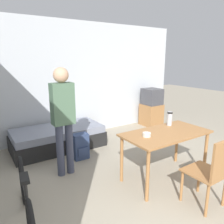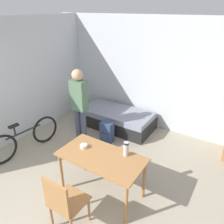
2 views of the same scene
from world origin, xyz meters
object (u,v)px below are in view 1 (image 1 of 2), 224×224
Objects in this scene: dining_table at (166,138)px; daybed at (58,138)px; person_standing at (63,114)px; tv at (151,108)px; bicycle at (26,202)px; thermos_flask at (170,118)px; mate_bowl at (147,135)px; wooden_chair at (213,169)px; backpack at (81,146)px.

daybed is at bearing 115.37° from dining_table.
tv is at bearing 22.41° from person_standing.
bicycle is at bearing 177.60° from dining_table.
thermos_flask is (1.30, -1.86, 0.68)m from daybed.
thermos_flask is (-1.50, -2.02, 0.40)m from tv.
thermos_flask reaches higher than bicycle.
thermos_flask is (2.36, 0.14, 0.57)m from bicycle.
thermos_flask is (1.56, -0.75, -0.12)m from person_standing.
person_standing reaches higher than bicycle.
person_standing reaches higher than mate_bowl.
wooden_chair reaches higher than dining_table.
person_standing reaches higher than dining_table.
thermos_flask is at bearing -126.62° from tv.
mate_bowl reaches higher than bicycle.
dining_table is at bearing -4.40° from mate_bowl.
person_standing is 0.97m from backpack.
mate_bowl is at bearing 111.19° from wooden_chair.
tv reaches higher than daybed.
tv reaches higher than backpack.
bicycle is 1.39m from person_standing.
backpack is (0.45, 0.37, -0.78)m from person_standing.
wooden_chair is 0.58× the size of bicycle.
tv is (2.80, 0.16, 0.28)m from daybed.
person_standing is at bearing 123.99° from wooden_chair.
dining_table is at bearing -37.98° from person_standing.
backpack is (-1.12, 1.13, -0.65)m from thermos_flask.
dining_table is at bearing 87.26° from wooden_chair.
thermos_flask reaches higher than mate_bowl.
person_standing is 14.39× the size of mate_bowl.
thermos_flask is 1.96× the size of mate_bowl.
bicycle reaches higher than daybed.
mate_bowl is (-0.37, 0.03, 0.12)m from dining_table.
tv is 0.64× the size of bicycle.
tv is 4.40× the size of thermos_flask.
tv is at bearing 51.11° from dining_table.
daybed is 15.47× the size of mate_bowl.
person_standing is at bearing -103.49° from daybed.
thermos_flask is 0.48× the size of backpack.
tv reaches higher than thermos_flask.
dining_table is 2.09m from bicycle.
bicycle is (-2.05, 0.09, -0.35)m from dining_table.
daybed is at bearing 108.08° from wooden_chair.
thermos_flask is 1.72m from backpack.
bicycle is at bearing -131.85° from person_standing.
wooden_chair is 1.93× the size of backpack.
daybed is 1.38× the size of dining_table.
mate_bowl is (0.62, -2.06, 0.57)m from daybed.
wooden_chair is 1.16m from thermos_flask.
person_standing is at bearing 132.94° from mate_bowl.
backpack is (-0.44, 1.33, -0.55)m from mate_bowl.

